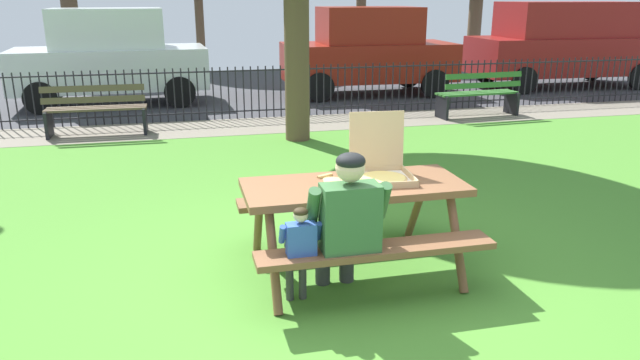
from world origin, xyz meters
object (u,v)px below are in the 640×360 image
Objects in this scene: parked_car_center at (368,50)px; park_bench_center at (96,111)px; picnic_table_foreground at (354,203)px; pizza_slice_on_table at (331,178)px; adult_at_table at (346,220)px; pizza_box_open at (381,166)px; park_bench_right at (479,95)px; parked_car_left at (110,56)px; child_at_table at (299,246)px; parked_car_right at (565,43)px.

park_bench_center is at bearing -151.59° from parked_car_center.
parked_car_center reaches higher than picnic_table_foreground.
park_bench_center is 0.41× the size of parked_car_center.
pizza_slice_on_table is 0.22× the size of adult_at_table.
parked_car_center reaches higher than pizza_box_open.
picnic_table_foreground is at bearing -65.50° from park_bench_center.
adult_at_table is 7.76m from park_bench_right.
pizza_slice_on_table is at bearing -127.57° from park_bench_right.
parked_car_left and parked_car_center have the same top height.
park_bench_center is at bearing 114.50° from picnic_table_foreground.
pizza_slice_on_table is 0.06× the size of parked_car_left.
parked_car_left reaches higher than park_bench_right.
child_at_table is (-0.36, -0.03, -0.16)m from adult_at_table.
pizza_box_open reaches higher than pizza_slice_on_table.
pizza_box_open is 0.66× the size of child_at_table.
parked_car_right is (8.36, 9.44, 0.44)m from adult_at_table.
child_at_table is 10.13m from parked_car_center.
child_at_table is at bearing -120.93° from pizza_slice_on_table.
parked_car_right reaches higher than adult_at_table.
adult_at_table is 0.39m from child_at_table.
park_bench_right is at bearing -141.93° from parked_car_right.
park_bench_center is at bearing -164.16° from parked_car_right.
child_at_table is 0.20× the size of parked_car_left.
parked_car_left is (-2.93, 8.83, 0.14)m from pizza_box_open.
pizza_box_open is 0.14× the size of parked_car_left.
pizza_box_open reaches higher than picnic_table_foreground.
pizza_slice_on_table is at bearing 85.34° from adult_at_table.
parked_car_center is at bearing 111.74° from park_bench_right.
parked_car_center is (2.75, 8.83, 0.14)m from pizza_box_open.
park_bench_center is 6.49m from parked_car_center.
child_at_table is at bearing -132.66° from parked_car_right.
park_bench_center is at bearing -90.09° from parked_car_left.
parked_car_right is (3.92, 3.07, 0.68)m from park_bench_right.
child_at_table is at bearing -136.86° from picnic_table_foreground.
child_at_table is at bearing -175.24° from adult_at_table.
picnic_table_foreground is at bearing 43.14° from child_at_table.
parked_car_center reaches higher than child_at_table.
adult_at_table is 0.26× the size of parked_car_right.
park_bench_right is (6.91, 0.00, 0.00)m from park_bench_center.
adult_at_table reaches higher than park_bench_center.
parked_car_center is at bearing 70.19° from pizza_slice_on_table.
child_at_table is 9.71m from parked_car_left.
pizza_box_open is 0.45× the size of adult_at_table.
parked_car_left is 5.68m from parked_car_center.
park_bench_center is at bearing 108.23° from child_at_table.
parked_car_left is 1.01× the size of parked_car_center.
parked_car_right reaches higher than pizza_slice_on_table.
pizza_box_open is 9.25m from parked_car_center.
parked_car_left is (-2.67, 8.94, 0.41)m from picnic_table_foreground.
parked_car_center is at bearing 71.39° from picnic_table_foreground.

